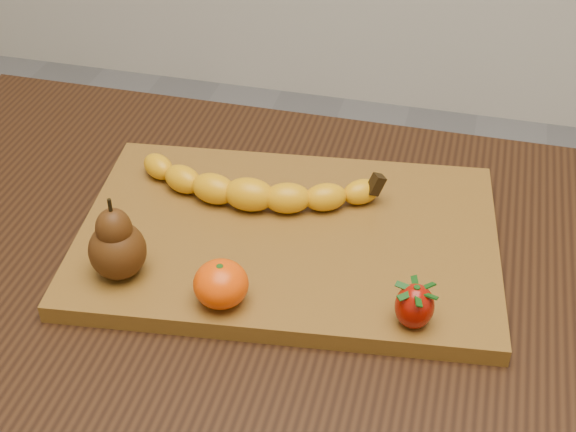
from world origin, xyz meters
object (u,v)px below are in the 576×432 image
(table, at_px, (259,348))
(mandarin, at_px, (221,284))
(cutting_board, at_px, (288,238))
(pear, at_px, (115,238))

(table, distance_m, mandarin, 0.15)
(mandarin, bearing_deg, table, 71.03)
(cutting_board, bearing_deg, table, -110.08)
(table, xyz_separation_m, pear, (-0.13, -0.04, 0.16))
(cutting_board, xyz_separation_m, pear, (-0.15, -0.11, 0.06))
(table, xyz_separation_m, cutting_board, (0.02, 0.07, 0.11))
(table, distance_m, pear, 0.21)
(mandarin, bearing_deg, cutting_board, 74.17)
(pear, bearing_deg, cutting_board, 36.15)
(table, height_order, pear, pear)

